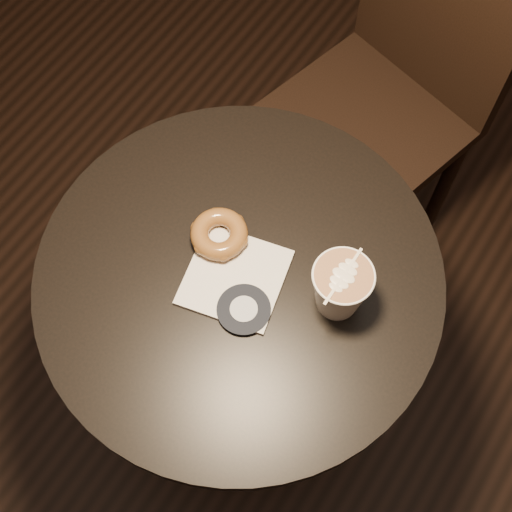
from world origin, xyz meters
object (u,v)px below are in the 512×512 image
Objects in this scene: cafe_table at (241,315)px; pastry_bag at (235,277)px; doughnut at (219,234)px; latte_cup at (340,289)px; chair at (402,71)px.

cafe_table is 4.70× the size of pastry_bag.
latte_cup reaches higher than doughnut.
cafe_table is at bearing -163.56° from latte_cup.
latte_cup is at bearing 6.25° from pastry_bag.
latte_cup is (0.23, 0.01, 0.03)m from doughnut.
latte_cup is at bearing -58.96° from chair.
doughnut is 0.23m from latte_cup.
cafe_table is at bearing 71.94° from pastry_bag.
doughnut is at bearing -176.42° from latte_cup.
doughnut is (-0.06, 0.05, 0.02)m from pastry_bag.
chair is at bearing 106.40° from latte_cup.
pastry_bag is at bearing -160.24° from latte_cup.
cafe_table is 0.20m from pastry_bag.
latte_cup is (0.16, 0.06, 0.05)m from pastry_bag.
pastry_bag is 0.08m from doughnut.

